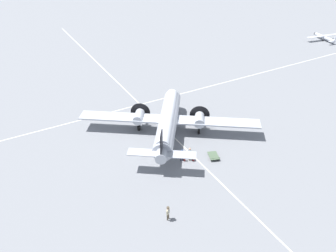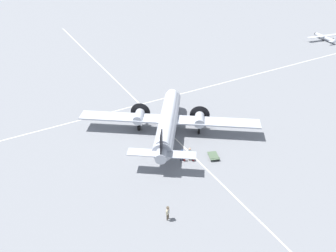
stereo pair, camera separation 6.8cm
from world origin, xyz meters
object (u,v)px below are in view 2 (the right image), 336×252
object	(u,v)px
crew_foreground	(168,212)
suitcase_near_door	(184,159)
ramp_agent	(182,154)
suitcase_upright_spare	(193,159)
light_aircraft_distant	(324,37)
baggage_cart	(213,156)
passenger_boarding	(190,153)
airliner_main	(168,119)

from	to	relation	value
crew_foreground	suitcase_near_door	xyz separation A→B (m)	(-7.26, 6.41, -0.85)
ramp_agent	suitcase_upright_spare	world-z (taller)	ramp_agent
suitcase_near_door	crew_foreground	bearing A→B (deg)	-41.43
suitcase_upright_spare	light_aircraft_distant	world-z (taller)	light_aircraft_distant
light_aircraft_distant	baggage_cart	bearing A→B (deg)	126.06
passenger_boarding	light_aircraft_distant	world-z (taller)	light_aircraft_distant
airliner_main	ramp_agent	bearing A→B (deg)	-158.70
crew_foreground	ramp_agent	bearing A→B (deg)	-160.16
passenger_boarding	baggage_cart	bearing A→B (deg)	-100.17
ramp_agent	suitcase_near_door	size ratio (longest dim) A/B	3.41
airliner_main	baggage_cart	world-z (taller)	airliner_main
airliner_main	crew_foreground	xyz separation A→B (m)	(13.38, -7.62, -1.39)
baggage_cart	light_aircraft_distant	bearing A→B (deg)	-44.74
airliner_main	suitcase_upright_spare	xyz separation A→B (m)	(6.64, -0.22, -2.20)
passenger_boarding	ramp_agent	distance (m)	0.98
baggage_cart	passenger_boarding	bearing A→B (deg)	88.99
passenger_boarding	suitcase_near_door	xyz separation A→B (m)	(-0.24, -0.64, -0.90)
ramp_agent	airliner_main	bearing A→B (deg)	109.88
baggage_cart	light_aircraft_distant	distance (m)	57.41
airliner_main	suitcase_upright_spare	bearing A→B (deg)	-146.81
crew_foreground	light_aircraft_distant	distance (m)	68.94
passenger_boarding	crew_foreground	bearing A→B (deg)	145.34
passenger_boarding	suitcase_near_door	size ratio (longest dim) A/B	3.83
passenger_boarding	suitcase_near_door	world-z (taller)	passenger_boarding
suitcase_upright_spare	baggage_cart	world-z (taller)	baggage_cart
passenger_boarding	light_aircraft_distant	xyz separation A→B (m)	(-23.75, 54.65, -0.33)
passenger_boarding	baggage_cart	size ratio (longest dim) A/B	0.90
crew_foreground	light_aircraft_distant	size ratio (longest dim) A/B	0.18
crew_foreground	airliner_main	bearing A→B (deg)	-150.07
passenger_boarding	ramp_agent	bearing A→B (deg)	78.07
airliner_main	light_aircraft_distant	size ratio (longest dim) A/B	2.26
airliner_main	light_aircraft_distant	distance (m)	56.83
passenger_boarding	ramp_agent	world-z (taller)	passenger_boarding
suitcase_near_door	light_aircraft_distant	world-z (taller)	light_aircraft_distant
suitcase_near_door	suitcase_upright_spare	world-z (taller)	suitcase_upright_spare
ramp_agent	light_aircraft_distant	distance (m)	60.27
light_aircraft_distant	passenger_boarding	bearing A→B (deg)	123.91
airliner_main	suitcase_upright_spare	size ratio (longest dim) A/B	39.47
suitcase_upright_spare	baggage_cart	xyz separation A→B (m)	(0.81, 2.55, 0.02)
suitcase_upright_spare	light_aircraft_distant	distance (m)	59.38
ramp_agent	suitcase_near_door	distance (m)	0.85
passenger_boarding	suitcase_upright_spare	xyz separation A→B (m)	(0.28, 0.35, -0.87)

